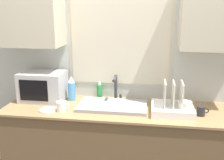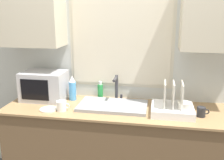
% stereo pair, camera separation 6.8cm
% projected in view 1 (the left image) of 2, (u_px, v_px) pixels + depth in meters
% --- Properties ---
extents(countertop, '(2.13, 0.64, 0.89)m').
position_uv_depth(countertop, '(115.00, 150.00, 2.60)').
color(countertop, brown).
rests_on(countertop, ground_plane).
extents(wall_back, '(6.00, 0.38, 2.60)m').
position_uv_depth(wall_back, '(120.00, 48.00, 2.63)').
color(wall_back, silver).
rests_on(wall_back, ground_plane).
extents(sink_basin, '(0.65, 0.38, 0.03)m').
position_uv_depth(sink_basin, '(113.00, 106.00, 2.50)').
color(sink_basin, gray).
rests_on(sink_basin, countertop).
extents(faucet, '(0.08, 0.18, 0.26)m').
position_uv_depth(faucet, '(116.00, 86.00, 2.65)').
color(faucet, '#333338').
rests_on(faucet, countertop).
extents(microwave, '(0.44, 0.31, 0.29)m').
position_uv_depth(microwave, '(43.00, 86.00, 2.66)').
color(microwave, '#B2B2B7').
rests_on(microwave, countertop).
extents(dish_rack, '(0.37, 0.34, 0.29)m').
position_uv_depth(dish_rack, '(173.00, 106.00, 2.34)').
color(dish_rack, white).
rests_on(dish_rack, countertop).
extents(spray_bottle, '(0.07, 0.07, 0.26)m').
position_uv_depth(spray_bottle, '(72.00, 89.00, 2.66)').
color(spray_bottle, '#4C99D8').
rests_on(spray_bottle, countertop).
extents(soap_bottle, '(0.06, 0.06, 0.18)m').
position_uv_depth(soap_bottle, '(99.00, 91.00, 2.73)').
color(soap_bottle, '#268C3F').
rests_on(soap_bottle, countertop).
extents(mug_near_sink, '(0.13, 0.09, 0.09)m').
position_uv_depth(mug_near_sink, '(62.00, 106.00, 2.39)').
color(mug_near_sink, white).
rests_on(mug_near_sink, countertop).
extents(mug_by_rack, '(0.11, 0.07, 0.09)m').
position_uv_depth(mug_by_rack, '(201.00, 111.00, 2.29)').
color(mug_by_rack, '#262628').
rests_on(mug_by_rack, countertop).
extents(small_plate, '(0.16, 0.16, 0.01)m').
position_uv_depth(small_plate, '(48.00, 110.00, 2.41)').
color(small_plate, silver).
rests_on(small_plate, countertop).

